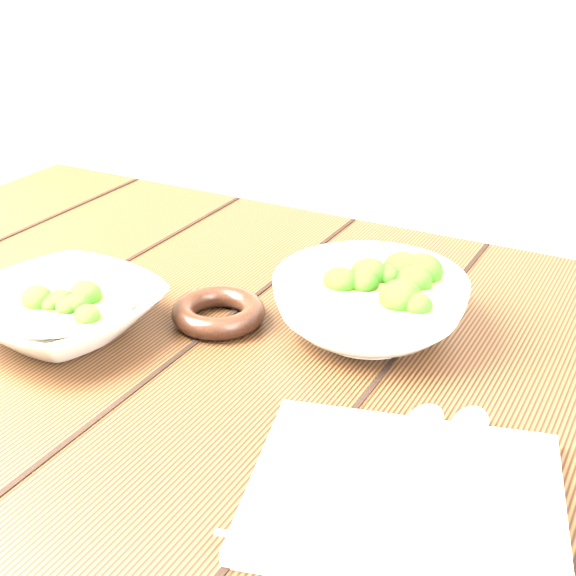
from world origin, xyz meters
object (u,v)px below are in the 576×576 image
Objects in this scene: soup_bowl_back at (369,303)px; trivet at (219,312)px; napkin at (404,495)px; soup_bowl_front at (62,311)px; table at (224,431)px.

soup_bowl_back reaches higher than trivet.
napkin is (0.29, -0.18, -0.01)m from trivet.
soup_bowl_back is at bearing 20.33° from trivet.
soup_bowl_back is (0.29, 0.16, 0.01)m from soup_bowl_front.
napkin is at bearing -61.00° from soup_bowl_back.
table is 5.25× the size of soup_bowl_front.
soup_bowl_back is 0.28m from napkin.
trivet is 0.34m from napkin.
soup_bowl_back is (0.13, 0.09, 0.16)m from table.
soup_bowl_front is at bearing 153.67° from napkin.
soup_bowl_back is at bearing 103.73° from napkin.
table is at bearing -146.09° from soup_bowl_back.
table is at bearing 22.81° from soup_bowl_front.
soup_bowl_front is 0.33m from soup_bowl_back.
trivet is (-0.02, 0.03, 0.13)m from table.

